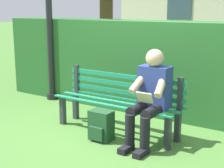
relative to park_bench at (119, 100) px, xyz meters
The scene contains 5 objects.
ground 0.44m from the park_bench, 90.00° to the left, with size 60.00×60.00×0.00m, color #477533.
park_bench is the anchor object (origin of this frame).
person_seated 0.61m from the park_bench, 162.73° to the left, with size 0.44×0.73×1.16m.
hedge_backdrop 1.13m from the park_bench, 93.18° to the right, with size 5.91×0.75×1.54m.
backpack 0.48m from the park_bench, 89.06° to the left, with size 0.29×0.26×0.38m.
Camera 1 is at (-2.40, 3.68, 1.65)m, focal length 54.97 mm.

